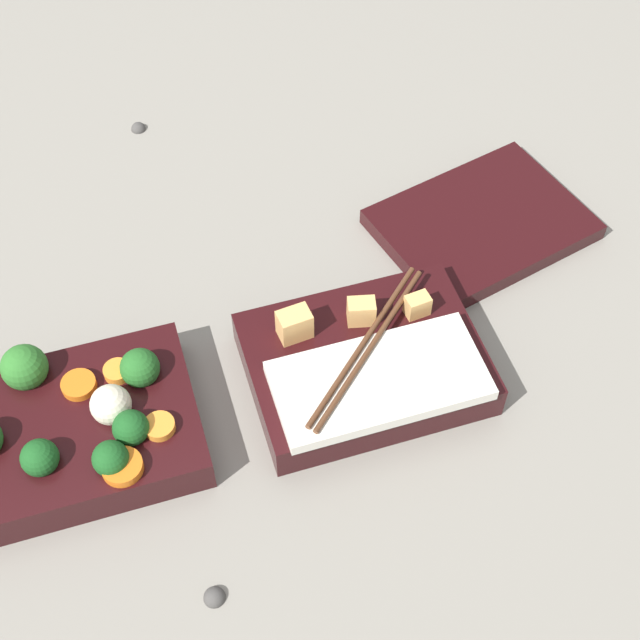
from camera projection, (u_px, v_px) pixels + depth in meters
The scene contains 6 objects.
ground_plane at pixel (219, 413), 0.79m from camera, with size 3.00×3.00×0.00m, color gray.
bento_tray_vegetable at pixel (76, 427), 0.76m from camera, with size 0.21×0.16×0.07m.
bento_tray_rice at pixel (367, 367), 0.80m from camera, with size 0.21×0.15×0.07m.
bento_lid at pixel (482, 224), 0.92m from camera, with size 0.20×0.15×0.02m, color black.
pebble_1 at pixel (136, 127), 1.02m from camera, with size 0.02×0.02×0.02m, color #474442.
pebble_3 at pixel (214, 596), 0.69m from camera, with size 0.02×0.02×0.02m, color #474442.
Camera 1 is at (-0.04, -0.42, 0.68)m, focal length 50.00 mm.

